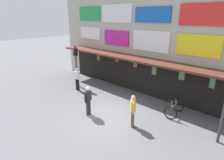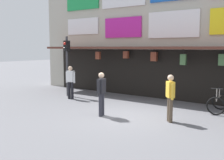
% 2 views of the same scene
% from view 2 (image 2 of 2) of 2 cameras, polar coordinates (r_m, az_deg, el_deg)
% --- Properties ---
extents(ground_plane, '(80.00, 80.00, 0.00)m').
position_cam_2_polar(ground_plane, '(10.77, 3.37, -7.35)').
color(ground_plane, slate).
extents(shopfront, '(18.00, 2.60, 8.00)m').
position_cam_2_polar(shopfront, '(14.56, 13.52, 11.86)').
color(shopfront, '#B2AD9E').
rests_on(shopfront, ground).
extents(traffic_light_near, '(0.30, 0.34, 3.20)m').
position_cam_2_polar(traffic_light_near, '(14.99, -9.32, 4.83)').
color(traffic_light_near, '#38383D').
rests_on(traffic_light_near, ground).
extents(bicycle_parked, '(0.84, 1.23, 1.05)m').
position_cam_2_polar(bicycle_parked, '(11.99, 21.11, -4.42)').
color(bicycle_parked, black).
rests_on(bicycle_parked, ground).
extents(pedestrian_in_green, '(0.41, 0.41, 1.68)m').
position_cam_2_polar(pedestrian_in_green, '(9.90, 11.94, -3.14)').
color(pedestrian_in_green, brown).
rests_on(pedestrian_in_green, ground).
extents(pedestrian_in_yellow, '(0.52, 0.30, 1.68)m').
position_cam_2_polar(pedestrian_in_yellow, '(14.17, -8.57, -0.10)').
color(pedestrian_in_yellow, black).
rests_on(pedestrian_in_yellow, ground).
extents(pedestrian_in_red, '(0.29, 0.52, 1.68)m').
position_cam_2_polar(pedestrian_in_red, '(10.52, -2.20, -2.41)').
color(pedestrian_in_red, '#2D2D38').
rests_on(pedestrian_in_red, ground).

